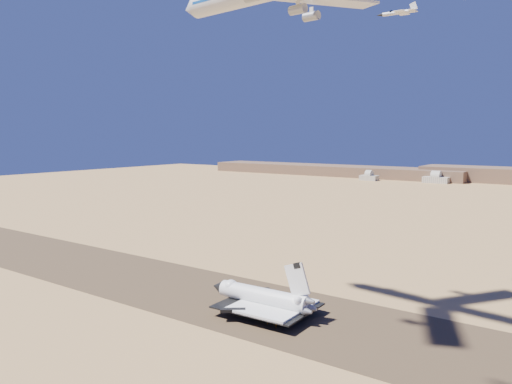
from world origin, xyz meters
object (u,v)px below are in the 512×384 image
Objects in this scene: crew_c at (276,325)px; chase_jet_d at (398,12)px; shuttle at (262,298)px; crew_a at (267,322)px; crew_b at (274,322)px.

chase_jet_d is (15.63, 53.07, 99.92)m from crew_c.
shuttle is 10.53m from crew_a.
chase_jet_d is at bearing -59.16° from crew_c.
shuttle is 13.67m from crew_c.
shuttle reaches higher than crew_a.
chase_jet_d reaches higher than crew_a.
shuttle is 24.99× the size of crew_a.
crew_b is 0.11× the size of chase_jet_d.
chase_jet_d is (19.38, 52.20, 100.06)m from crew_a.
crew_b is at bearing -35.57° from shuttle.
crew_c is (10.48, -7.69, -4.23)m from shuttle.
shuttle is at bearing 10.98° from crew_c.
crew_a is (6.73, -6.83, -4.37)m from shuttle.
crew_c is at bearing -37.86° from shuttle.
shuttle is at bearing 31.04° from crew_b.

